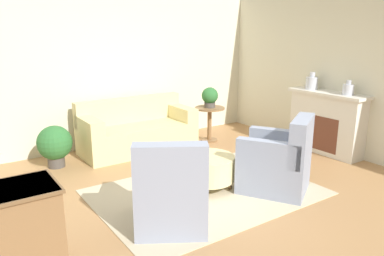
{
  "coord_description": "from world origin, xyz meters",
  "views": [
    {
      "loc": [
        -2.76,
        -3.71,
        2.11
      ],
      "look_at": [
        0.15,
        0.55,
        0.75
      ],
      "focal_mm": 35.0,
      "sensor_mm": 36.0,
      "label": 1
    }
  ],
  "objects_px": {
    "side_table": "(210,118)",
    "potted_plant_on_side_table": "(210,97)",
    "ottoman_table": "(207,168)",
    "potted_plant_floor": "(55,144)",
    "vase_mantel_near": "(312,82)",
    "vase_mantel_far": "(348,89)",
    "couch": "(137,132)",
    "armchair_right": "(279,163)",
    "armchair_left": "(171,193)"
  },
  "relations": [
    {
      "from": "vase_mantel_near",
      "to": "potted_plant_on_side_table",
      "type": "xyz_separation_m",
      "value": [
        -1.25,
        1.34,
        -0.33
      ]
    },
    {
      "from": "armchair_right",
      "to": "potted_plant_floor",
      "type": "relative_size",
      "value": 1.68
    },
    {
      "from": "ottoman_table",
      "to": "potted_plant_on_side_table",
      "type": "relative_size",
      "value": 1.92
    },
    {
      "from": "potted_plant_on_side_table",
      "to": "potted_plant_floor",
      "type": "relative_size",
      "value": 0.58
    },
    {
      "from": "ottoman_table",
      "to": "vase_mantel_near",
      "type": "xyz_separation_m",
      "value": [
        2.62,
        0.44,
        0.91
      ]
    },
    {
      "from": "couch",
      "to": "potted_plant_floor",
      "type": "bearing_deg",
      "value": -177.75
    },
    {
      "from": "armchair_right",
      "to": "potted_plant_on_side_table",
      "type": "distance_m",
      "value": 2.52
    },
    {
      "from": "side_table",
      "to": "couch",
      "type": "bearing_deg",
      "value": 168.77
    },
    {
      "from": "side_table",
      "to": "potted_plant_on_side_table",
      "type": "xyz_separation_m",
      "value": [
        0.0,
        0.0,
        0.42
      ]
    },
    {
      "from": "couch",
      "to": "side_table",
      "type": "relative_size",
      "value": 3.02
    },
    {
      "from": "armchair_left",
      "to": "ottoman_table",
      "type": "height_order",
      "value": "armchair_left"
    },
    {
      "from": "vase_mantel_far",
      "to": "couch",
      "type": "bearing_deg",
      "value": 138.58
    },
    {
      "from": "vase_mantel_near",
      "to": "vase_mantel_far",
      "type": "distance_m",
      "value": 0.72
    },
    {
      "from": "vase_mantel_near",
      "to": "armchair_right",
      "type": "bearing_deg",
      "value": -151.1
    },
    {
      "from": "couch",
      "to": "vase_mantel_far",
      "type": "xyz_separation_m",
      "value": [
        2.66,
        -2.35,
        0.84
      ]
    },
    {
      "from": "ottoman_table",
      "to": "side_table",
      "type": "distance_m",
      "value": 2.26
    },
    {
      "from": "vase_mantel_far",
      "to": "ottoman_table",
      "type": "bearing_deg",
      "value": 173.83
    },
    {
      "from": "armchair_right",
      "to": "potted_plant_on_side_table",
      "type": "xyz_separation_m",
      "value": [
        0.64,
        2.39,
        0.48
      ]
    },
    {
      "from": "vase_mantel_near",
      "to": "potted_plant_on_side_table",
      "type": "height_order",
      "value": "vase_mantel_near"
    },
    {
      "from": "ottoman_table",
      "to": "side_table",
      "type": "bearing_deg",
      "value": 52.3
    },
    {
      "from": "armchair_right",
      "to": "potted_plant_on_side_table",
      "type": "bearing_deg",
      "value": 74.94
    },
    {
      "from": "potted_plant_on_side_table",
      "to": "couch",
      "type": "bearing_deg",
      "value": 168.77
    },
    {
      "from": "couch",
      "to": "armchair_left",
      "type": "relative_size",
      "value": 1.8
    },
    {
      "from": "vase_mantel_far",
      "to": "vase_mantel_near",
      "type": "bearing_deg",
      "value": 90.0
    },
    {
      "from": "armchair_right",
      "to": "vase_mantel_far",
      "type": "height_order",
      "value": "vase_mantel_far"
    },
    {
      "from": "armchair_left",
      "to": "vase_mantel_near",
      "type": "xyz_separation_m",
      "value": [
        3.57,
        1.04,
        0.81
      ]
    },
    {
      "from": "side_table",
      "to": "potted_plant_floor",
      "type": "height_order",
      "value": "same"
    },
    {
      "from": "ottoman_table",
      "to": "potted_plant_on_side_table",
      "type": "height_order",
      "value": "potted_plant_on_side_table"
    },
    {
      "from": "couch",
      "to": "vase_mantel_near",
      "type": "distance_m",
      "value": 3.23
    },
    {
      "from": "armchair_left",
      "to": "potted_plant_on_side_table",
      "type": "distance_m",
      "value": 3.36
    },
    {
      "from": "ottoman_table",
      "to": "potted_plant_floor",
      "type": "distance_m",
      "value": 2.5
    },
    {
      "from": "vase_mantel_near",
      "to": "side_table",
      "type": "bearing_deg",
      "value": 132.88
    },
    {
      "from": "armchair_right",
      "to": "potted_plant_floor",
      "type": "bearing_deg",
      "value": 130.38
    },
    {
      "from": "armchair_left",
      "to": "potted_plant_floor",
      "type": "bearing_deg",
      "value": 101.76
    },
    {
      "from": "potted_plant_floor",
      "to": "vase_mantel_near",
      "type": "bearing_deg",
      "value": -20.87
    },
    {
      "from": "couch",
      "to": "potted_plant_floor",
      "type": "distance_m",
      "value": 1.45
    },
    {
      "from": "couch",
      "to": "armchair_right",
      "type": "relative_size",
      "value": 1.8
    },
    {
      "from": "armchair_left",
      "to": "vase_mantel_far",
      "type": "bearing_deg",
      "value": 5.15
    },
    {
      "from": "side_table",
      "to": "potted_plant_floor",
      "type": "relative_size",
      "value": 1.0
    },
    {
      "from": "vase_mantel_near",
      "to": "couch",
      "type": "bearing_deg",
      "value": 148.59
    },
    {
      "from": "armchair_left",
      "to": "potted_plant_floor",
      "type": "xyz_separation_m",
      "value": [
        -0.54,
        2.61,
        -0.02
      ]
    },
    {
      "from": "couch",
      "to": "vase_mantel_far",
      "type": "height_order",
      "value": "vase_mantel_far"
    },
    {
      "from": "ottoman_table",
      "to": "potted_plant_floor",
      "type": "relative_size",
      "value": 1.11
    },
    {
      "from": "ottoman_table",
      "to": "side_table",
      "type": "relative_size",
      "value": 1.11
    },
    {
      "from": "armchair_left",
      "to": "potted_plant_floor",
      "type": "distance_m",
      "value": 2.67
    },
    {
      "from": "couch",
      "to": "potted_plant_on_side_table",
      "type": "height_order",
      "value": "potted_plant_on_side_table"
    },
    {
      "from": "ottoman_table",
      "to": "potted_plant_on_side_table",
      "type": "distance_m",
      "value": 2.33
    },
    {
      "from": "potted_plant_on_side_table",
      "to": "potted_plant_floor",
      "type": "height_order",
      "value": "potted_plant_on_side_table"
    },
    {
      "from": "potted_plant_floor",
      "to": "ottoman_table",
      "type": "bearing_deg",
      "value": -53.48
    },
    {
      "from": "armchair_left",
      "to": "ottoman_table",
      "type": "bearing_deg",
      "value": 32.72
    }
  ]
}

